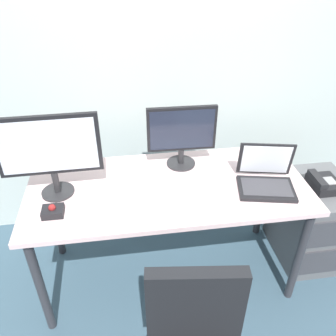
{
  "coord_description": "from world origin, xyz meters",
  "views": [
    {
      "loc": [
        -0.23,
        -1.61,
        1.97
      ],
      "look_at": [
        0.0,
        0.0,
        0.87
      ],
      "focal_mm": 37.53,
      "sensor_mm": 36.0,
      "label": 1
    }
  ],
  "objects_px": {
    "laptop": "(266,178)",
    "coffee_mug": "(253,159)",
    "monitor_side": "(182,134)",
    "keyboard": "(185,185)",
    "trackball_mouse": "(53,211)",
    "file_cabinet": "(312,221)",
    "monitor_main": "(49,150)",
    "paper_notepad": "(117,193)",
    "desk_phone": "(324,183)"
  },
  "relations": [
    {
      "from": "monitor_side",
      "to": "trackball_mouse",
      "type": "distance_m",
      "value": 0.85
    },
    {
      "from": "trackball_mouse",
      "to": "coffee_mug",
      "type": "bearing_deg",
      "value": 13.76
    },
    {
      "from": "monitor_side",
      "to": "laptop",
      "type": "bearing_deg",
      "value": -33.46
    },
    {
      "from": "keyboard",
      "to": "trackball_mouse",
      "type": "xyz_separation_m",
      "value": [
        -0.72,
        -0.14,
        0.01
      ]
    },
    {
      "from": "monitor_side",
      "to": "laptop",
      "type": "height_order",
      "value": "monitor_side"
    },
    {
      "from": "keyboard",
      "to": "trackball_mouse",
      "type": "height_order",
      "value": "trackball_mouse"
    },
    {
      "from": "file_cabinet",
      "to": "coffee_mug",
      "type": "xyz_separation_m",
      "value": [
        -0.47,
        0.07,
        0.51
      ]
    },
    {
      "from": "monitor_main",
      "to": "keyboard",
      "type": "bearing_deg",
      "value": -3.79
    },
    {
      "from": "file_cabinet",
      "to": "laptop",
      "type": "bearing_deg",
      "value": -164.29
    },
    {
      "from": "monitor_side",
      "to": "laptop",
      "type": "xyz_separation_m",
      "value": [
        0.44,
        -0.29,
        -0.16
      ]
    },
    {
      "from": "desk_phone",
      "to": "trackball_mouse",
      "type": "bearing_deg",
      "value": -173.06
    },
    {
      "from": "monitor_main",
      "to": "paper_notepad",
      "type": "height_order",
      "value": "monitor_main"
    },
    {
      "from": "paper_notepad",
      "to": "desk_phone",
      "type": "bearing_deg",
      "value": 3.05
    },
    {
      "from": "laptop",
      "to": "monitor_side",
      "type": "bearing_deg",
      "value": 146.54
    },
    {
      "from": "coffee_mug",
      "to": "laptop",
      "type": "bearing_deg",
      "value": -88.28
    },
    {
      "from": "file_cabinet",
      "to": "trackball_mouse",
      "type": "xyz_separation_m",
      "value": [
        -1.64,
        -0.22,
        0.48
      ]
    },
    {
      "from": "laptop",
      "to": "coffee_mug",
      "type": "distance_m",
      "value": 0.2
    },
    {
      "from": "keyboard",
      "to": "coffee_mug",
      "type": "distance_m",
      "value": 0.48
    },
    {
      "from": "laptop",
      "to": "coffee_mug",
      "type": "relative_size",
      "value": 3.35
    },
    {
      "from": "trackball_mouse",
      "to": "coffee_mug",
      "type": "relative_size",
      "value": 1.03
    },
    {
      "from": "laptop",
      "to": "trackball_mouse",
      "type": "bearing_deg",
      "value": -175.92
    },
    {
      "from": "desk_phone",
      "to": "trackball_mouse",
      "type": "relative_size",
      "value": 1.82
    },
    {
      "from": "monitor_main",
      "to": "laptop",
      "type": "relative_size",
      "value": 1.5
    },
    {
      "from": "keyboard",
      "to": "paper_notepad",
      "type": "bearing_deg",
      "value": -178.93
    },
    {
      "from": "file_cabinet",
      "to": "desk_phone",
      "type": "distance_m",
      "value": 0.34
    },
    {
      "from": "monitor_side",
      "to": "keyboard",
      "type": "distance_m",
      "value": 0.31
    },
    {
      "from": "file_cabinet",
      "to": "paper_notepad",
      "type": "xyz_separation_m",
      "value": [
        -1.31,
        -0.09,
        0.46
      ]
    },
    {
      "from": "keyboard",
      "to": "laptop",
      "type": "distance_m",
      "value": 0.46
    },
    {
      "from": "coffee_mug",
      "to": "paper_notepad",
      "type": "relative_size",
      "value": 0.51
    },
    {
      "from": "coffee_mug",
      "to": "monitor_main",
      "type": "bearing_deg",
      "value": -174.98
    },
    {
      "from": "monitor_main",
      "to": "trackball_mouse",
      "type": "bearing_deg",
      "value": -90.93
    },
    {
      "from": "laptop",
      "to": "trackball_mouse",
      "type": "relative_size",
      "value": 3.25
    },
    {
      "from": "file_cabinet",
      "to": "desk_phone",
      "type": "relative_size",
      "value": 3.01
    },
    {
      "from": "laptop",
      "to": "keyboard",
      "type": "bearing_deg",
      "value": 173.44
    },
    {
      "from": "laptop",
      "to": "paper_notepad",
      "type": "bearing_deg",
      "value": 176.89
    },
    {
      "from": "keyboard",
      "to": "paper_notepad",
      "type": "height_order",
      "value": "keyboard"
    },
    {
      "from": "file_cabinet",
      "to": "trackball_mouse",
      "type": "height_order",
      "value": "trackball_mouse"
    },
    {
      "from": "keyboard",
      "to": "trackball_mouse",
      "type": "bearing_deg",
      "value": -169.18
    },
    {
      "from": "laptop",
      "to": "coffee_mug",
      "type": "bearing_deg",
      "value": 91.72
    },
    {
      "from": "monitor_main",
      "to": "trackball_mouse",
      "type": "relative_size",
      "value": 4.88
    },
    {
      "from": "keyboard",
      "to": "trackball_mouse",
      "type": "relative_size",
      "value": 3.8
    },
    {
      "from": "file_cabinet",
      "to": "keyboard",
      "type": "distance_m",
      "value": 1.04
    },
    {
      "from": "desk_phone",
      "to": "monitor_side",
      "type": "distance_m",
      "value": 0.98
    },
    {
      "from": "keyboard",
      "to": "paper_notepad",
      "type": "xyz_separation_m",
      "value": [
        -0.38,
        -0.01,
        -0.01
      ]
    },
    {
      "from": "file_cabinet",
      "to": "trackball_mouse",
      "type": "bearing_deg",
      "value": -172.53
    },
    {
      "from": "file_cabinet",
      "to": "laptop",
      "type": "distance_m",
      "value": 0.7
    },
    {
      "from": "keyboard",
      "to": "laptop",
      "type": "relative_size",
      "value": 1.17
    },
    {
      "from": "monitor_main",
      "to": "paper_notepad",
      "type": "xyz_separation_m",
      "value": [
        0.33,
        -0.05,
        -0.27
      ]
    },
    {
      "from": "monitor_main",
      "to": "monitor_side",
      "type": "height_order",
      "value": "monitor_main"
    },
    {
      "from": "trackball_mouse",
      "to": "paper_notepad",
      "type": "bearing_deg",
      "value": 21.28
    }
  ]
}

